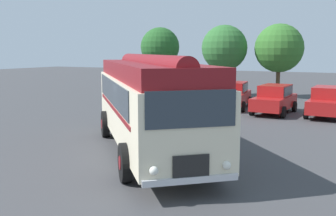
% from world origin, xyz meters
% --- Properties ---
extents(ground_plane, '(120.00, 120.00, 0.00)m').
position_xyz_m(ground_plane, '(0.00, 0.00, 0.00)').
color(ground_plane, '#3D3D3F').
extents(vintage_bus, '(8.51, 9.17, 3.49)m').
position_xyz_m(vintage_bus, '(-0.35, 0.59, 1.89)').
color(vintage_bus, beige).
rests_on(vintage_bus, ground).
extents(car_near_left, '(2.02, 4.23, 1.66)m').
position_xyz_m(car_near_left, '(-3.92, 12.23, 0.85)').
color(car_near_left, '#B7BABF').
rests_on(car_near_left, ground).
extents(car_mid_left, '(2.35, 4.38, 1.66)m').
position_xyz_m(car_mid_left, '(-1.10, 12.54, 0.85)').
color(car_mid_left, maroon).
rests_on(car_mid_left, ground).
extents(car_mid_right, '(2.12, 4.28, 1.66)m').
position_xyz_m(car_mid_right, '(1.72, 11.58, 0.85)').
color(car_mid_right, maroon).
rests_on(car_mid_right, ground).
extents(car_far_right, '(2.05, 4.25, 1.66)m').
position_xyz_m(car_far_right, '(4.58, 11.76, 0.85)').
color(car_far_right, maroon).
rests_on(car_far_right, ground).
extents(tree_far_left, '(3.38, 3.38, 5.67)m').
position_xyz_m(tree_far_left, '(-9.87, 19.03, 3.96)').
color(tree_far_left, '#4C3823').
rests_on(tree_far_left, ground).
extents(tree_left_of_centre, '(3.62, 3.62, 5.67)m').
position_xyz_m(tree_left_of_centre, '(-3.83, 18.64, 3.91)').
color(tree_left_of_centre, '#4C3823').
rests_on(tree_left_of_centre, ground).
extents(tree_centre, '(3.74, 3.74, 5.71)m').
position_xyz_m(tree_centre, '(0.14, 19.81, 3.88)').
color(tree_centre, '#4C3823').
rests_on(tree_centre, ground).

